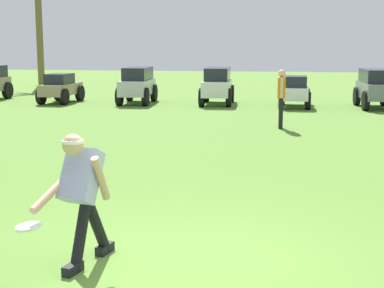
# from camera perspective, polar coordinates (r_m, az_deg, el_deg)

# --- Properties ---
(ground_plane) EXTENTS (80.00, 80.00, 0.00)m
(ground_plane) POSITION_cam_1_polar(r_m,az_deg,el_deg) (6.24, -0.28, -11.58)
(ground_plane) COLOR #588431
(frisbee_thrower) EXTENTS (0.62, 1.07, 1.40)m
(frisbee_thrower) POSITION_cam_1_polar(r_m,az_deg,el_deg) (6.05, -10.64, -4.58)
(frisbee_thrower) COLOR black
(frisbee_thrower) RESTS_ON ground_plane
(frisbee_in_flight) EXTENTS (0.33, 0.33, 0.05)m
(frisbee_in_flight) POSITION_cam_1_polar(r_m,az_deg,el_deg) (5.75, -15.59, -7.72)
(frisbee_in_flight) COLOR white
(teammate_near_sideline) EXTENTS (0.22, 0.49, 1.56)m
(teammate_near_sideline) POSITION_cam_1_polar(r_m,az_deg,el_deg) (15.76, 8.66, 4.89)
(teammate_near_sideline) COLOR black
(teammate_near_sideline) RESTS_ON ground_plane
(parked_car_slot_b) EXTENTS (1.15, 2.23, 1.10)m
(parked_car_slot_b) POSITION_cam_1_polar(r_m,az_deg,el_deg) (22.83, -12.62, 5.35)
(parked_car_slot_b) COLOR #998466
(parked_car_slot_b) RESTS_ON ground_plane
(parked_car_slot_c) EXTENTS (1.24, 2.44, 1.34)m
(parked_car_slot_c) POSITION_cam_1_polar(r_m,az_deg,el_deg) (22.14, -5.32, 5.81)
(parked_car_slot_c) COLOR #B7BABF
(parked_car_slot_c) RESTS_ON ground_plane
(parked_car_slot_d) EXTENTS (1.22, 2.43, 1.34)m
(parked_car_slot_d) POSITION_cam_1_polar(r_m,az_deg,el_deg) (21.75, 2.46, 5.77)
(parked_car_slot_d) COLOR silver
(parked_car_slot_d) RESTS_ON ground_plane
(parked_car_slot_e) EXTENTS (1.10, 2.21, 1.10)m
(parked_car_slot_e) POSITION_cam_1_polar(r_m,az_deg,el_deg) (21.12, 9.95, 5.09)
(parked_car_slot_e) COLOR silver
(parked_car_slot_e) RESTS_ON ground_plane
(parked_car_slot_f) EXTENTS (1.28, 2.46, 1.34)m
(parked_car_slot_f) POSITION_cam_1_polar(r_m,az_deg,el_deg) (21.49, 17.36, 5.28)
(parked_car_slot_f) COLOR slate
(parked_car_slot_f) RESTS_ON ground_plane
(palm_tree_far_left) EXTENTS (3.09, 3.81, 6.75)m
(palm_tree_far_left) POSITION_cam_1_polar(r_m,az_deg,el_deg) (32.23, -14.66, 12.72)
(palm_tree_far_left) COLOR brown
(palm_tree_far_left) RESTS_ON ground_plane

